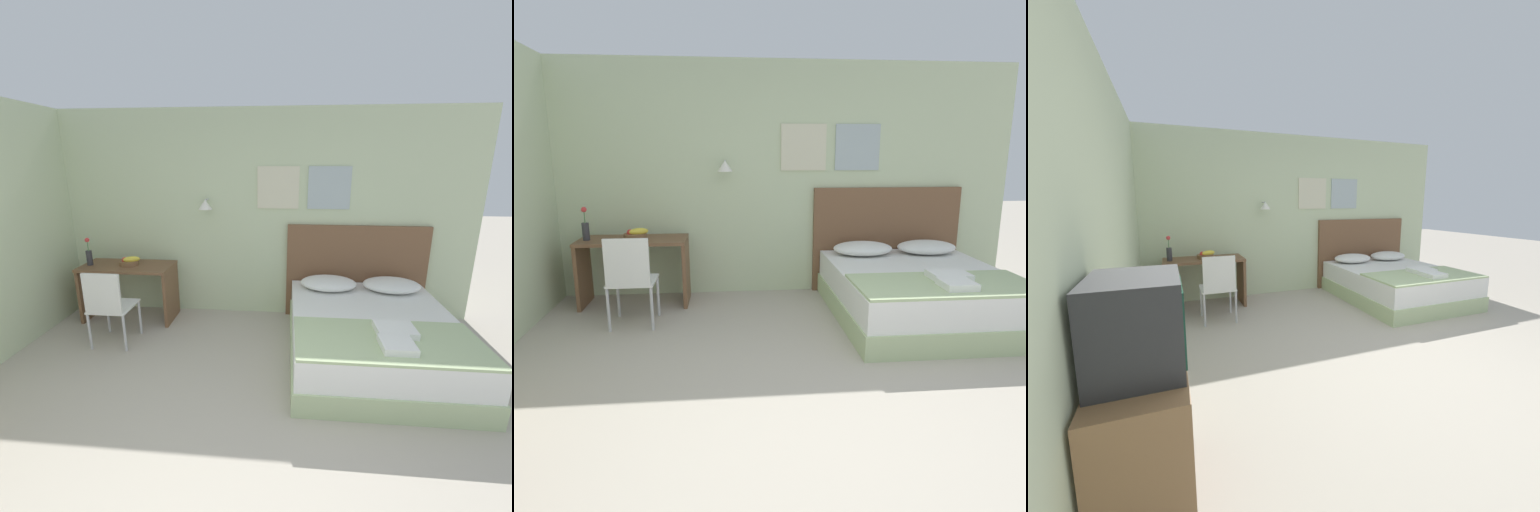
# 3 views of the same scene
# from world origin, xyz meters

# --- Properties ---
(wall_back) EXTENTS (5.68, 0.31, 2.65)m
(wall_back) POSITION_xyz_m (0.01, 2.93, 1.33)
(wall_back) COLOR beige
(wall_back) RESTS_ON ground_plane
(bed) EXTENTS (1.66, 1.95, 0.50)m
(bed) POSITION_xyz_m (1.37, 1.86, 0.25)
(bed) COLOR #B2C693
(bed) RESTS_ON ground_plane
(headboard) EXTENTS (1.78, 0.06, 1.24)m
(headboard) POSITION_xyz_m (1.37, 2.87, 0.62)
(headboard) COLOR brown
(headboard) RESTS_ON ground_plane
(pillow_left) EXTENTS (0.67, 0.47, 0.15)m
(pillow_left) POSITION_xyz_m (0.99, 2.55, 0.58)
(pillow_left) COLOR white
(pillow_left) RESTS_ON bed
(pillow_right) EXTENTS (0.67, 0.47, 0.15)m
(pillow_right) POSITION_xyz_m (1.75, 2.55, 0.58)
(pillow_right) COLOR white
(pillow_right) RESTS_ON bed
(throw_blanket) EXTENTS (1.61, 0.78, 0.02)m
(throw_blanket) POSITION_xyz_m (1.37, 1.30, 0.51)
(throw_blanket) COLOR #B2C693
(throw_blanket) RESTS_ON bed
(folded_towel_near_foot) EXTENTS (0.35, 0.28, 0.06)m
(folded_towel_near_foot) POSITION_xyz_m (1.47, 1.43, 0.56)
(folded_towel_near_foot) COLOR white
(folded_towel_near_foot) RESTS_ON throw_blanket
(folded_towel_mid_bed) EXTENTS (0.27, 0.27, 0.06)m
(folded_towel_mid_bed) POSITION_xyz_m (1.41, 1.16, 0.56)
(folded_towel_mid_bed) COLOR white
(folded_towel_mid_bed) RESTS_ON throw_blanket
(desk) EXTENTS (1.15, 0.55, 0.73)m
(desk) POSITION_xyz_m (-1.56, 2.56, 0.51)
(desk) COLOR brown
(desk) RESTS_ON ground_plane
(desk_chair) EXTENTS (0.44, 0.44, 0.89)m
(desk_chair) POSITION_xyz_m (-1.46, 1.85, 0.52)
(desk_chair) COLOR white
(desk_chair) RESTS_ON ground_plane
(fruit_bowl) EXTENTS (0.28, 0.24, 0.12)m
(fruit_bowl) POSITION_xyz_m (-1.53, 2.56, 0.78)
(fruit_bowl) COLOR brown
(fruit_bowl) RESTS_ON desk
(flower_vase) EXTENTS (0.07, 0.07, 0.36)m
(flower_vase) POSITION_xyz_m (-2.03, 2.52, 0.86)
(flower_vase) COLOR #333338
(flower_vase) RESTS_ON desk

